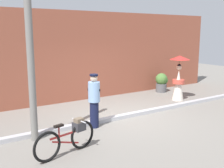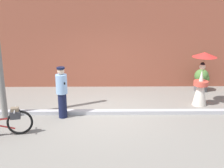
# 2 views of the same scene
# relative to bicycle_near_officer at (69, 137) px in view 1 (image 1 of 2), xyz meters

# --- Properties ---
(ground_plane) EXTENTS (30.00, 30.00, 0.00)m
(ground_plane) POSITION_rel_bicycle_near_officer_xyz_m (2.68, 1.49, -0.41)
(ground_plane) COLOR gray
(building_wall) EXTENTS (14.00, 0.40, 3.60)m
(building_wall) POSITION_rel_bicycle_near_officer_xyz_m (2.68, 4.61, 1.39)
(building_wall) COLOR brown
(building_wall) RESTS_ON ground_plane
(sidewalk_curb) EXTENTS (14.00, 0.20, 0.12)m
(sidewalk_curb) POSITION_rel_bicycle_near_officer_xyz_m (2.68, 1.49, -0.35)
(sidewalk_curb) COLOR #B2B2B7
(sidewalk_curb) RESTS_ON ground_plane
(bicycle_near_officer) EXTENTS (1.64, 0.55, 0.78)m
(bicycle_near_officer) POSITION_rel_bicycle_near_officer_xyz_m (0.00, 0.00, 0.00)
(bicycle_near_officer) COLOR black
(bicycle_near_officer) RESTS_ON ground_plane
(person_officer) EXTENTS (0.34, 0.34, 1.59)m
(person_officer) POSITION_rel_bicycle_near_officer_xyz_m (1.37, 1.24, 0.43)
(person_officer) COLOR #141938
(person_officer) RESTS_ON ground_plane
(person_with_parasol) EXTENTS (0.82, 0.82, 1.83)m
(person_with_parasol) POSITION_rel_bicycle_near_officer_xyz_m (5.91, 2.27, 0.52)
(person_with_parasol) COLOR silver
(person_with_parasol) RESTS_ON ground_plane
(potted_plant_by_door) EXTENTS (0.56, 0.55, 0.89)m
(potted_plant_by_door) POSITION_rel_bicycle_near_officer_xyz_m (6.43, 3.80, 0.06)
(potted_plant_by_door) COLOR #59595B
(potted_plant_by_door) RESTS_ON ground_plane
(utility_pole) EXTENTS (0.18, 0.18, 4.80)m
(utility_pole) POSITION_rel_bicycle_near_officer_xyz_m (-0.41, 1.23, 1.99)
(utility_pole) COLOR slate
(utility_pole) RESTS_ON ground_plane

